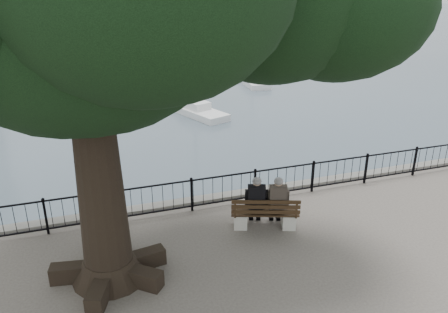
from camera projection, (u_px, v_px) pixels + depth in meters
name	position (u px, v px, depth m)	size (l,w,h in m)	color
harbor	(219.00, 212.00, 13.88)	(260.00, 260.00, 1.20)	#5B5956
railing	(224.00, 189.00, 13.05)	(22.06, 0.06, 1.00)	black
bench	(265.00, 217.00, 11.94)	(1.91, 1.13, 0.97)	#A5A294
person_left	(256.00, 203.00, 11.90)	(0.62, 0.84, 1.54)	black
person_right	(277.00, 203.00, 11.89)	(0.62, 0.84, 1.54)	#2B2722
lion_monument	(119.00, 26.00, 55.16)	(5.80, 5.80, 8.60)	#5B5956
sailboat_c	(194.00, 109.00, 26.01)	(3.17, 5.39, 9.44)	silver
sailboat_d	(251.00, 79.00, 33.99)	(1.96, 5.48, 9.86)	silver
sailboat_f	(109.00, 71.00, 36.84)	(1.64, 5.25, 11.71)	silver
sailboat_g	(168.00, 58.00, 43.80)	(2.52, 5.14, 8.68)	silver
far_shore	(222.00, 0.00, 87.44)	(30.00, 8.60, 9.18)	#504943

